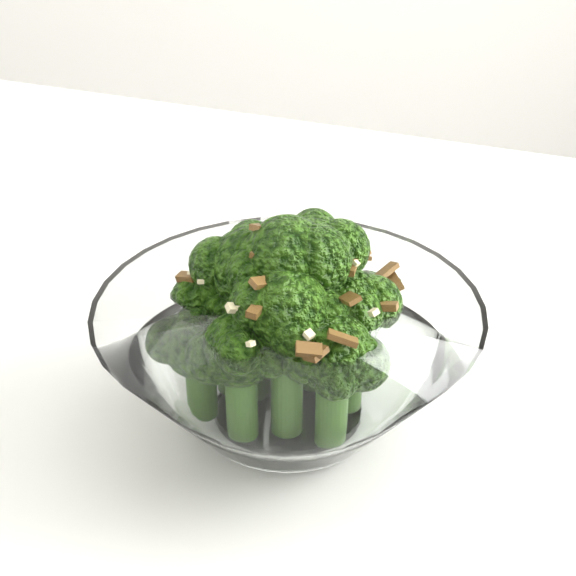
{
  "coord_description": "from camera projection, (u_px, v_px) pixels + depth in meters",
  "views": [
    {
      "loc": [
        0.24,
        -0.57,
        1.08
      ],
      "look_at": [
        0.23,
        -0.17,
        0.84
      ],
      "focal_mm": 55.0,
      "sensor_mm": 36.0,
      "label": 1
    }
  ],
  "objects": [
    {
      "name": "table",
      "position": [
        10.0,
        360.0,
        0.68
      ],
      "size": [
        1.4,
        1.16,
        0.75
      ],
      "color": "white",
      "rests_on": "ground"
    },
    {
      "name": "broccoli_dish",
      "position": [
        288.0,
        347.0,
        0.49
      ],
      "size": [
        0.21,
        0.21,
        0.13
      ],
      "color": "white",
      "rests_on": "table"
    }
  ]
}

